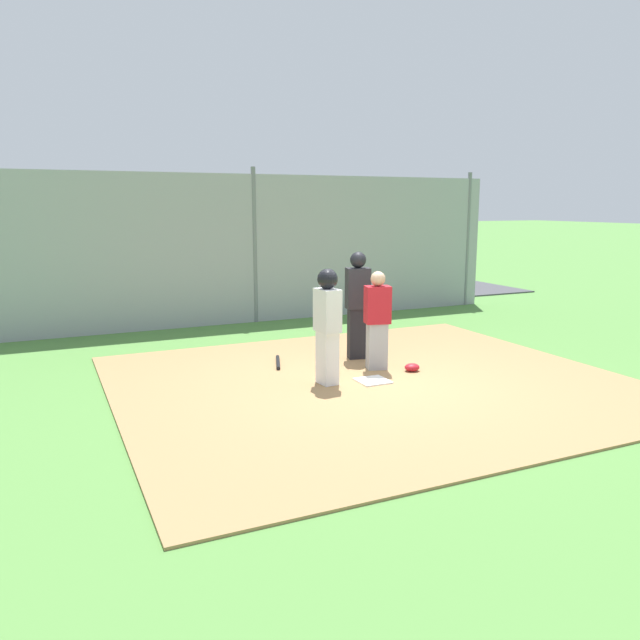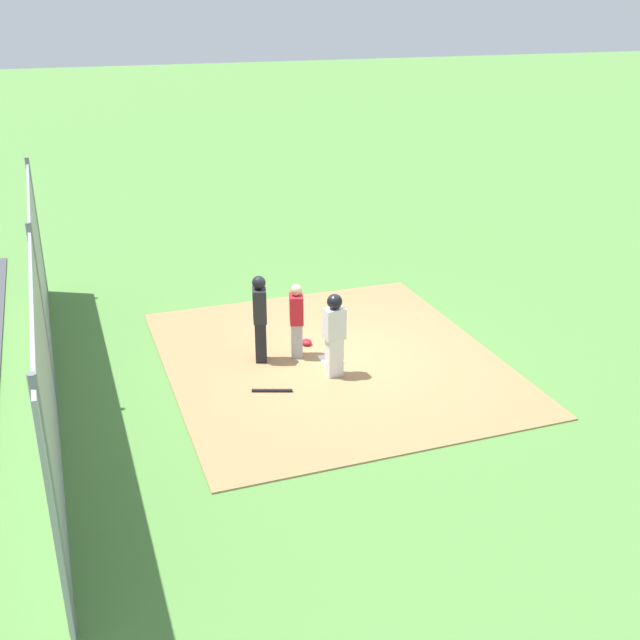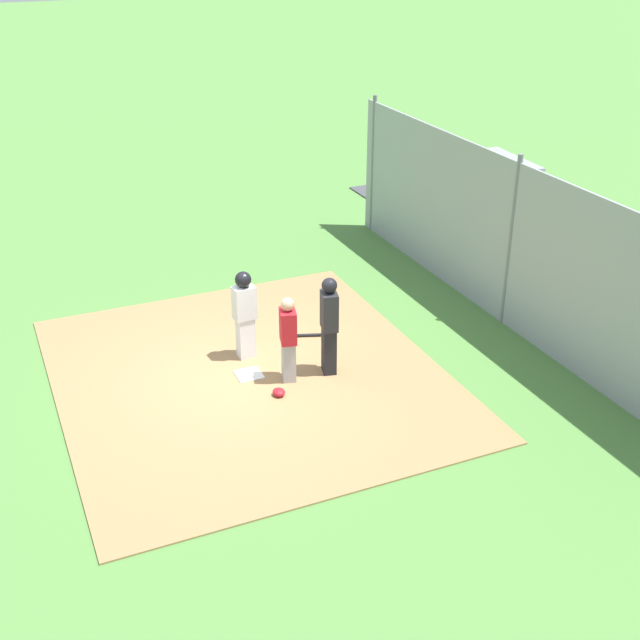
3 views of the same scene
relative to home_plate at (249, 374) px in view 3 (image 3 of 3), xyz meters
The scene contains 10 objects.
ground_plane 0.04m from the home_plate, ahead, with size 140.00×140.00×0.00m, color #51843D.
dirt_infield 0.03m from the home_plate, ahead, with size 7.20×6.40×0.03m, color #9E774C.
home_plate is the anchor object (origin of this frame).
catcher 1.06m from the home_plate, 124.05° to the right, with size 0.43×0.35×1.53m.
umpire 1.68m from the home_plate, 108.56° to the right, with size 0.43×0.34×1.78m.
runner 1.15m from the home_plate, 15.68° to the right, with size 0.29×0.40×1.66m.
baseball_bat 1.75m from the home_plate, 58.73° to the right, with size 0.06×0.06×0.75m, color black.
catcher_mask 0.86m from the home_plate, 163.96° to the right, with size 0.24×0.20×0.12m, color #B21923.
backstop_fence 5.49m from the home_plate, 90.00° to the right, with size 12.00×0.10×3.35m.
parked_car_silver 10.74m from the home_plate, 57.16° to the right, with size 4.28×2.05×1.28m.
Camera 3 is at (-11.69, 3.77, 7.23)m, focal length 45.86 mm.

